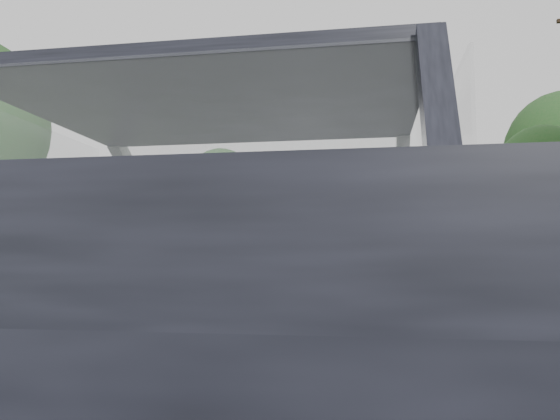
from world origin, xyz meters
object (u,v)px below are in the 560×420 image
(subject_car, at_px, (244,270))
(other_car, at_px, (320,257))
(cat, at_px, (302,207))
(highway_sign, at_px, (470,245))

(subject_car, relative_size, other_car, 0.79)
(cat, distance_m, other_car, 16.25)
(subject_car, relative_size, highway_sign, 1.46)
(cat, xyz_separation_m, highway_sign, (4.79, 22.25, 0.29))
(subject_car, xyz_separation_m, other_car, (-1.16, 16.78, 0.11))
(cat, bearing_deg, highway_sign, 86.02)
(other_car, bearing_deg, subject_car, -74.07)
(subject_car, relative_size, cat, 7.15)
(cat, height_order, highway_sign, highway_sign)
(subject_car, distance_m, cat, 0.72)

